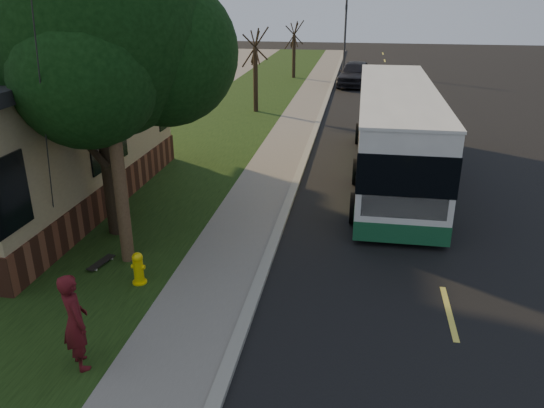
{
  "coord_description": "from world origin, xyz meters",
  "views": [
    {
      "loc": [
        1.95,
        -9.58,
        6.07
      ],
      "look_at": [
        0.1,
        1.57,
        1.5
      ],
      "focal_mm": 35.0,
      "sensor_mm": 36.0,
      "label": 1
    }
  ],
  "objects": [
    {
      "name": "sidewalk",
      "position": [
        -1.0,
        10.0,
        0.04
      ],
      "size": [
        2.0,
        80.0,
        0.08
      ],
      "primitive_type": "cube",
      "color": "slate",
      "rests_on": "ground"
    },
    {
      "name": "utility_pole",
      "position": [
        -3.31,
        0.99,
        4.63
      ],
      "size": [
        2.86,
        3.21,
        9.07
      ],
      "color": "#473321",
      "rests_on": "ground"
    },
    {
      "name": "leafy_tree",
      "position": [
        -4.17,
        2.65,
        5.17
      ],
      "size": [
        6.3,
        6.0,
        7.8
      ],
      "color": "black",
      "rests_on": "grass_verge"
    },
    {
      "name": "distant_car",
      "position": [
        1.5,
        27.55,
        0.83
      ],
      "size": [
        2.54,
        5.06,
        1.65
      ],
      "primitive_type": "imported",
      "rotation": [
        0.0,
        0.0,
        -0.13
      ],
      "color": "black",
      "rests_on": "ground"
    },
    {
      "name": "traffic_signal",
      "position": [
        0.5,
        34.0,
        3.16
      ],
      "size": [
        0.18,
        0.22,
        5.5
      ],
      "color": "#2D2D30",
      "rests_on": "ground"
    },
    {
      "name": "transit_bus",
      "position": [
        3.18,
        8.41,
        1.65
      ],
      "size": [
        2.64,
        11.45,
        3.1
      ],
      "color": "silver",
      "rests_on": "ground"
    },
    {
      "name": "curb",
      "position": [
        0.0,
        10.0,
        0.06
      ],
      "size": [
        0.25,
        80.0,
        0.12
      ],
      "primitive_type": "cube",
      "color": "gray",
      "rests_on": "ground"
    },
    {
      "name": "fire_hydrant",
      "position": [
        -2.6,
        0.0,
        0.43
      ],
      "size": [
        0.32,
        0.32,
        0.74
      ],
      "color": "yellow",
      "rests_on": "grass_verge"
    },
    {
      "name": "skateboarder",
      "position": [
        -2.5,
        -2.78,
        0.95
      ],
      "size": [
        0.75,
        0.75,
        1.76
      ],
      "primitive_type": "imported",
      "rotation": [
        0.0,
        0.0,
        2.36
      ],
      "color": "#4B0F14",
      "rests_on": "grass_verge"
    },
    {
      "name": "road",
      "position": [
        4.0,
        10.0,
        0.01
      ],
      "size": [
        8.0,
        80.0,
        0.01
      ],
      "primitive_type": "cube",
      "color": "black",
      "rests_on": "ground"
    },
    {
      "name": "ground",
      "position": [
        0.0,
        0.0,
        0.0
      ],
      "size": [
        120.0,
        120.0,
        0.0
      ],
      "primitive_type": "plane",
      "color": "black",
      "rests_on": "ground"
    },
    {
      "name": "bare_tree_near",
      "position": [
        -3.5,
        18.0,
        2.15
      ],
      "size": [
        1.38,
        1.21,
        4.31
      ],
      "color": "black",
      "rests_on": "grass_verge"
    },
    {
      "name": "bare_tree_far",
      "position": [
        -3.0,
        30.0,
        2.0
      ],
      "size": [
        1.38,
        1.21,
        4.03
      ],
      "color": "black",
      "rests_on": "grass_verge"
    },
    {
      "name": "grass_verge",
      "position": [
        -4.5,
        10.0,
        0.04
      ],
      "size": [
        5.0,
        80.0,
        0.07
      ],
      "primitive_type": "cube",
      "color": "black",
      "rests_on": "ground"
    },
    {
      "name": "skateboard_main",
      "position": [
        -3.81,
        0.63,
        0.13
      ],
      "size": [
        0.37,
        0.85,
        0.08
      ],
      "color": "black",
      "rests_on": "grass_verge"
    }
  ]
}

